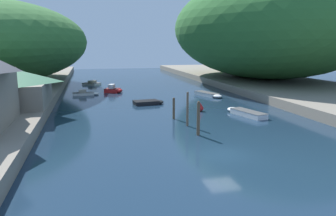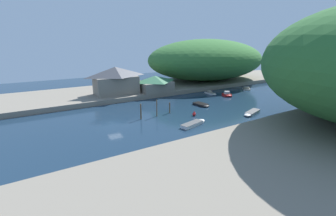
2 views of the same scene
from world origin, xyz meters
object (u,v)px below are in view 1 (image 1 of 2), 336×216
(boat_white_cruiser, at_px, (90,83))
(boat_near_quay, at_px, (209,94))
(boathouse_shed, at_px, (12,87))
(channel_buoy_near, at_px, (201,108))
(boat_far_right_bank, at_px, (86,93))
(boat_moored_right, at_px, (244,112))
(boat_cabin_cruiser, at_px, (150,102))
(boat_small_dinghy, at_px, (114,90))
(person_on_quay, at_px, (39,100))

(boat_white_cruiser, relative_size, boat_near_quay, 0.72)
(boathouse_shed, relative_size, boat_white_cruiser, 2.26)
(boathouse_shed, height_order, channel_buoy_near, boathouse_shed)
(channel_buoy_near, bearing_deg, boat_near_quay, 64.22)
(channel_buoy_near, bearing_deg, boathouse_shed, 173.94)
(boathouse_shed, distance_m, boat_far_right_bank, 17.38)
(boat_far_right_bank, bearing_deg, boat_moored_right, 41.52)
(boat_cabin_cruiser, bearing_deg, boat_near_quay, 107.59)
(boat_moored_right, distance_m, boat_near_quay, 14.79)
(boat_white_cruiser, height_order, boat_near_quay, boat_white_cruiser)
(boat_far_right_bank, distance_m, boat_near_quay, 20.66)
(boat_moored_right, bearing_deg, boat_near_quay, 71.38)
(boat_small_dinghy, bearing_deg, boat_far_right_bank, -45.52)
(boat_white_cruiser, xyz_separation_m, person_on_quay, (-5.79, -32.51, 1.95))
(boat_white_cruiser, height_order, person_on_quay, person_on_quay)
(boat_white_cruiser, relative_size, boat_cabin_cruiser, 0.99)
(boat_moored_right, height_order, person_on_quay, person_on_quay)
(boathouse_shed, relative_size, boat_far_right_bank, 2.33)
(boat_far_right_bank, xyz_separation_m, boat_near_quay, (19.78, -5.96, -0.01))
(boat_white_cruiser, xyz_separation_m, boat_far_right_bank, (-0.87, -14.82, 0.00))
(boat_moored_right, distance_m, channel_buoy_near, 5.50)
(boathouse_shed, distance_m, person_on_quay, 4.35)
(boat_near_quay, bearing_deg, person_on_quay, 7.73)
(boat_far_right_bank, bearing_deg, boat_near_quay, 72.73)
(boathouse_shed, bearing_deg, boat_cabin_cruiser, 13.92)
(boat_white_cruiser, distance_m, boat_far_right_bank, 14.84)
(boat_small_dinghy, height_order, boat_near_quay, boat_small_dinghy)
(boat_white_cruiser, distance_m, boat_cabin_cruiser, 26.86)
(boat_white_cruiser, distance_m, person_on_quay, 33.07)
(boat_white_cruiser, bearing_deg, boat_moored_right, -111.42)
(boat_far_right_bank, distance_m, boat_small_dinghy, 5.23)
(person_on_quay, bearing_deg, channel_buoy_near, -72.02)
(boat_moored_right, height_order, boat_small_dinghy, boat_small_dinghy)
(boat_moored_right, xyz_separation_m, person_on_quay, (-23.57, 3.02, 1.93))
(boat_near_quay, height_order, channel_buoy_near, channel_buoy_near)
(boat_cabin_cruiser, bearing_deg, person_on_quay, -69.99)
(boat_moored_right, relative_size, boat_far_right_bank, 1.46)
(boat_small_dinghy, bearing_deg, person_on_quay, -4.38)
(boat_small_dinghy, xyz_separation_m, boat_cabin_cruiser, (4.06, -12.82, -0.20))
(boat_near_quay, xyz_separation_m, channel_buoy_near, (-5.53, -11.44, 0.15))
(boat_near_quay, distance_m, boat_cabin_cruiser, 11.93)
(boat_white_cruiser, height_order, boat_moored_right, boat_white_cruiser)
(boat_white_cruiser, xyz_separation_m, boat_small_dinghy, (3.96, -12.81, 0.17))
(boat_white_cruiser, bearing_deg, channel_buoy_near, -115.45)
(person_on_quay, bearing_deg, boathouse_shed, 67.30)
(boathouse_shed, xyz_separation_m, boat_cabin_cruiser, (16.99, 4.21, -3.28))
(boat_moored_right, bearing_deg, boat_cabin_cruiser, 120.41)
(boathouse_shed, relative_size, boat_small_dinghy, 2.83)
(boat_near_quay, bearing_deg, boat_white_cruiser, -65.35)
(boat_moored_right, height_order, channel_buoy_near, channel_buoy_near)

